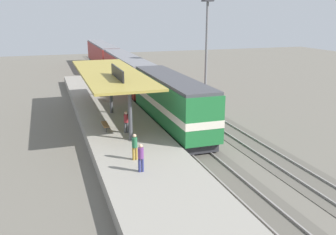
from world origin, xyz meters
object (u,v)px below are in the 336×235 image
object	(u,v)px
person_walking	(126,121)
person_boarding	(135,145)
person_waiting	(141,156)
light_mast	(207,25)
passenger_carriage_front	(127,72)
passenger_carriage_rear	(102,55)
locomotive	(172,102)
platform_bench	(105,125)

from	to	relation	value
person_walking	person_boarding	world-z (taller)	same
person_waiting	person_walking	size ratio (longest dim) A/B	1.00
light_mast	person_boarding	bearing A→B (deg)	-125.13
passenger_carriage_front	passenger_carriage_rear	distance (m)	20.80
locomotive	person_walking	world-z (taller)	locomotive
person_boarding	passenger_carriage_front	bearing A→B (deg)	78.72
person_waiting	platform_bench	bearing A→B (deg)	94.64
locomotive	person_walking	distance (m)	5.30
light_mast	person_waiting	bearing A→B (deg)	-122.72
light_mast	passenger_carriage_front	bearing A→B (deg)	135.62
passenger_carriage_rear	person_boarding	bearing A→B (deg)	-96.34
person_waiting	light_mast	bearing A→B (deg)	57.28
locomotive	passenger_carriage_rear	xyz separation A→B (m)	(0.00, 38.80, -0.10)
person_waiting	person_boarding	bearing A→B (deg)	87.34
light_mast	person_waiting	size ratio (longest dim) A/B	6.84
passenger_carriage_rear	person_boarding	distance (m)	47.22
locomotive	person_waiting	bearing A→B (deg)	-117.86
platform_bench	person_walking	xyz separation A→B (m)	(1.43, -1.24, 0.51)
light_mast	person_boarding	world-z (taller)	light_mast
platform_bench	passenger_carriage_rear	xyz separation A→B (m)	(6.00, 40.19, 0.97)
locomotive	light_mast	xyz separation A→B (m)	(7.80, 10.37, 5.99)
passenger_carriage_front	light_mast	world-z (taller)	light_mast
person_walking	person_waiting	bearing A→B (deg)	-95.63
passenger_carriage_front	person_walking	size ratio (longest dim) A/B	11.70
locomotive	passenger_carriage_rear	bearing A→B (deg)	90.00
locomotive	person_waiting	xyz separation A→B (m)	(-5.30, -10.03, -0.56)
passenger_carriage_front	person_waiting	bearing A→B (deg)	-100.71
passenger_carriage_front	person_boarding	size ratio (longest dim) A/B	11.70
passenger_carriage_front	passenger_carriage_rear	bearing A→B (deg)	90.00
person_boarding	locomotive	bearing A→B (deg)	57.33
person_walking	passenger_carriage_rear	bearing A→B (deg)	83.71
person_boarding	platform_bench	bearing A→B (deg)	96.68
locomotive	light_mast	bearing A→B (deg)	53.04
platform_bench	person_waiting	size ratio (longest dim) A/B	0.99
platform_bench	passenger_carriage_rear	distance (m)	40.64
locomotive	passenger_carriage_rear	size ratio (longest dim) A/B	0.72
platform_bench	passenger_carriage_front	xyz separation A→B (m)	(6.00, 19.39, 0.97)
passenger_carriage_front	person_walking	distance (m)	21.14
person_walking	locomotive	bearing A→B (deg)	29.93
passenger_carriage_front	locomotive	bearing A→B (deg)	-90.00
platform_bench	locomotive	distance (m)	6.25
platform_bench	light_mast	world-z (taller)	light_mast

